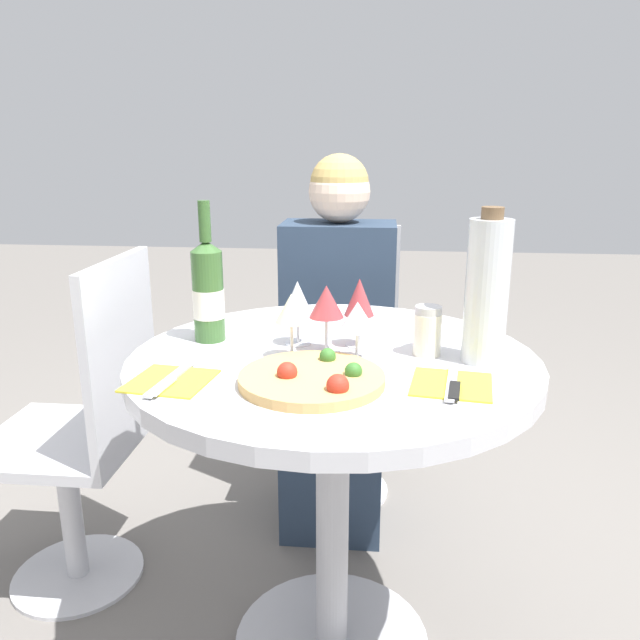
{
  "coord_description": "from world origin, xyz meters",
  "views": [
    {
      "loc": [
        0.1,
        -1.28,
        1.22
      ],
      "look_at": [
        -0.02,
        -0.07,
        0.87
      ],
      "focal_mm": 35.0,
      "sensor_mm": 36.0,
      "label": 1
    }
  ],
  "objects_px": {
    "chair_empty_side": "(87,436)",
    "dining_table": "(333,425)",
    "chair_behind_diner": "(339,367)",
    "seated_diner": "(336,358)",
    "tall_carafe": "(487,291)",
    "pizza_large": "(313,378)",
    "wine_bottle": "(208,291)"
  },
  "relations": [
    {
      "from": "seated_diner",
      "to": "dining_table",
      "type": "bearing_deg",
      "value": 93.49
    },
    {
      "from": "chair_empty_side",
      "to": "pizza_large",
      "type": "xyz_separation_m",
      "value": [
        0.66,
        -0.36,
        0.33
      ]
    },
    {
      "from": "chair_empty_side",
      "to": "wine_bottle",
      "type": "distance_m",
      "value": 0.6
    },
    {
      "from": "chair_behind_diner",
      "to": "tall_carafe",
      "type": "bearing_deg",
      "value": 113.86
    },
    {
      "from": "dining_table",
      "to": "tall_carafe",
      "type": "bearing_deg",
      "value": -1.16
    },
    {
      "from": "chair_behind_diner",
      "to": "tall_carafe",
      "type": "height_order",
      "value": "tall_carafe"
    },
    {
      "from": "pizza_large",
      "to": "tall_carafe",
      "type": "bearing_deg",
      "value": 26.07
    },
    {
      "from": "pizza_large",
      "to": "seated_diner",
      "type": "bearing_deg",
      "value": 90.99
    },
    {
      "from": "pizza_large",
      "to": "wine_bottle",
      "type": "distance_m",
      "value": 0.39
    },
    {
      "from": "pizza_large",
      "to": "tall_carafe",
      "type": "relative_size",
      "value": 0.87
    },
    {
      "from": "pizza_large",
      "to": "tall_carafe",
      "type": "height_order",
      "value": "tall_carafe"
    },
    {
      "from": "seated_diner",
      "to": "chair_empty_side",
      "type": "relative_size",
      "value": 1.26
    },
    {
      "from": "chair_behind_diner",
      "to": "chair_empty_side",
      "type": "relative_size",
      "value": 1.0
    },
    {
      "from": "wine_bottle",
      "to": "tall_carafe",
      "type": "height_order",
      "value": "same"
    },
    {
      "from": "chair_empty_side",
      "to": "tall_carafe",
      "type": "xyz_separation_m",
      "value": [
        1.0,
        -0.19,
        0.47
      ]
    },
    {
      "from": "chair_empty_side",
      "to": "wine_bottle",
      "type": "bearing_deg",
      "value": -105.18
    },
    {
      "from": "wine_bottle",
      "to": "tall_carafe",
      "type": "relative_size",
      "value": 1.0
    },
    {
      "from": "chair_empty_side",
      "to": "chair_behind_diner",
      "type": "bearing_deg",
      "value": -46.62
    },
    {
      "from": "seated_diner",
      "to": "chair_behind_diner",
      "type": "bearing_deg",
      "value": -90.0
    },
    {
      "from": "seated_diner",
      "to": "pizza_large",
      "type": "distance_m",
      "value": 0.86
    },
    {
      "from": "chair_empty_side",
      "to": "wine_bottle",
      "type": "relative_size",
      "value": 2.91
    },
    {
      "from": "seated_diner",
      "to": "tall_carafe",
      "type": "distance_m",
      "value": 0.84
    },
    {
      "from": "chair_behind_diner",
      "to": "seated_diner",
      "type": "bearing_deg",
      "value": 90.0
    },
    {
      "from": "dining_table",
      "to": "chair_behind_diner",
      "type": "xyz_separation_m",
      "value": [
        -0.04,
        0.8,
        -0.15
      ]
    },
    {
      "from": "chair_behind_diner",
      "to": "seated_diner",
      "type": "xyz_separation_m",
      "value": [
        -0.0,
        -0.15,
        0.09
      ]
    },
    {
      "from": "wine_bottle",
      "to": "pizza_large",
      "type": "bearing_deg",
      "value": -43.28
    },
    {
      "from": "dining_table",
      "to": "pizza_large",
      "type": "bearing_deg",
      "value": -98.31
    },
    {
      "from": "chair_empty_side",
      "to": "pizza_large",
      "type": "bearing_deg",
      "value": -118.67
    },
    {
      "from": "chair_empty_side",
      "to": "dining_table",
      "type": "bearing_deg",
      "value": -105.29
    },
    {
      "from": "dining_table",
      "to": "chair_empty_side",
      "type": "bearing_deg",
      "value": 164.71
    },
    {
      "from": "wine_bottle",
      "to": "dining_table",
      "type": "bearing_deg",
      "value": -15.43
    },
    {
      "from": "chair_behind_diner",
      "to": "tall_carafe",
      "type": "relative_size",
      "value": 2.91
    }
  ]
}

